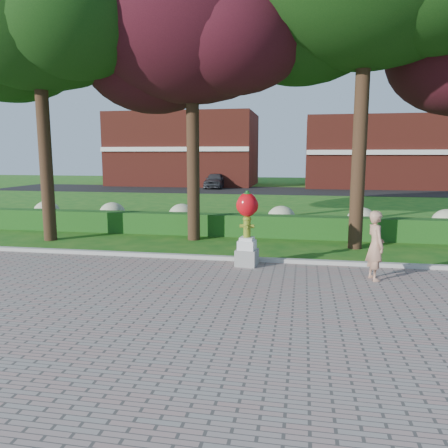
% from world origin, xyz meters
% --- Properties ---
extents(ground, '(100.00, 100.00, 0.00)m').
position_xyz_m(ground, '(0.00, 0.00, 0.00)').
color(ground, '#185B16').
rests_on(ground, ground).
extents(walkway, '(40.00, 14.00, 0.04)m').
position_xyz_m(walkway, '(0.00, -4.00, 0.02)').
color(walkway, gray).
rests_on(walkway, ground).
extents(curb, '(40.00, 0.18, 0.15)m').
position_xyz_m(curb, '(0.00, 3.00, 0.07)').
color(curb, '#ADADA5').
rests_on(curb, ground).
extents(lawn_hedge, '(24.00, 0.70, 0.80)m').
position_xyz_m(lawn_hedge, '(0.00, 7.00, 0.40)').
color(lawn_hedge, '#154A15').
rests_on(lawn_hedge, ground).
extents(hydrangea_row, '(20.10, 1.10, 0.99)m').
position_xyz_m(hydrangea_row, '(0.57, 8.00, 0.55)').
color(hydrangea_row, '#B3BC8F').
rests_on(hydrangea_row, ground).
extents(street, '(50.00, 8.00, 0.02)m').
position_xyz_m(street, '(0.00, 28.00, 0.01)').
color(street, black).
rests_on(street, ground).
extents(building_left, '(14.00, 8.00, 7.00)m').
position_xyz_m(building_left, '(-10.00, 34.00, 3.50)').
color(building_left, maroon).
rests_on(building_left, ground).
extents(building_right, '(12.00, 8.00, 6.40)m').
position_xyz_m(building_right, '(8.00, 34.00, 3.20)').
color(building_right, maroon).
rests_on(building_right, ground).
extents(tree_far_left, '(9.00, 7.68, 11.66)m').
position_xyz_m(tree_far_left, '(-7.11, 5.09, 7.96)').
color(tree_far_left, black).
rests_on(tree_far_left, ground).
extents(tree_mid_left, '(8.25, 7.04, 10.69)m').
position_xyz_m(tree_mid_left, '(-2.10, 6.08, 7.30)').
color(tree_mid_left, black).
rests_on(tree_mid_left, ground).
extents(hydrant_sculpture, '(0.61, 0.61, 2.02)m').
position_xyz_m(hydrant_sculpture, '(0.36, 2.50, 1.11)').
color(hydrant_sculpture, gray).
rests_on(hydrant_sculpture, walkway).
extents(woman, '(0.54, 0.69, 1.67)m').
position_xyz_m(woman, '(3.53, 1.71, 0.87)').
color(woman, tan).
rests_on(woman, walkway).
extents(parked_car, '(1.74, 4.13, 1.39)m').
position_xyz_m(parked_car, '(-5.99, 29.71, 0.72)').
color(parked_car, '#3A3C41').
rests_on(parked_car, street).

